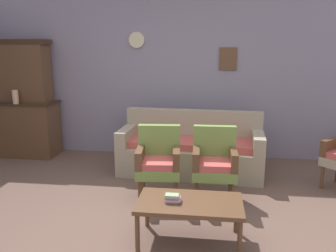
{
  "coord_description": "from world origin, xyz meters",
  "views": [
    {
      "loc": [
        0.68,
        -3.25,
        1.87
      ],
      "look_at": [
        0.11,
        1.11,
        0.85
      ],
      "focal_mm": 37.52,
      "sensor_mm": 36.0,
      "label": 1
    }
  ],
  "objects_px": {
    "armchair_near_cabinet": "(159,159)",
    "coffee_table": "(190,206)",
    "book_stack_on_table": "(173,198)",
    "floral_couch": "(191,151)",
    "vase_on_cabinet": "(15,97)",
    "armchair_row_middle": "(214,161)",
    "side_cabinet": "(25,129)"
  },
  "relations": [
    {
      "from": "book_stack_on_table",
      "to": "armchair_near_cabinet",
      "type": "bearing_deg",
      "value": 106.2
    },
    {
      "from": "vase_on_cabinet",
      "to": "book_stack_on_table",
      "type": "bearing_deg",
      "value": -38.45
    },
    {
      "from": "armchair_near_cabinet",
      "to": "coffee_table",
      "type": "distance_m",
      "value": 1.07
    },
    {
      "from": "floral_couch",
      "to": "book_stack_on_table",
      "type": "xyz_separation_m",
      "value": [
        -0.05,
        -1.96,
        0.13
      ]
    },
    {
      "from": "armchair_row_middle",
      "to": "coffee_table",
      "type": "height_order",
      "value": "armchair_row_middle"
    },
    {
      "from": "armchair_near_cabinet",
      "to": "coffee_table",
      "type": "xyz_separation_m",
      "value": [
        0.45,
        -0.96,
        -0.12
      ]
    },
    {
      "from": "floral_couch",
      "to": "book_stack_on_table",
      "type": "height_order",
      "value": "floral_couch"
    },
    {
      "from": "side_cabinet",
      "to": "coffee_table",
      "type": "bearing_deg",
      "value": -38.75
    },
    {
      "from": "armchair_near_cabinet",
      "to": "book_stack_on_table",
      "type": "distance_m",
      "value": 1.04
    },
    {
      "from": "armchair_near_cabinet",
      "to": "book_stack_on_table",
      "type": "relative_size",
      "value": 5.91
    },
    {
      "from": "side_cabinet",
      "to": "floral_couch",
      "type": "relative_size",
      "value": 0.54
    },
    {
      "from": "coffee_table",
      "to": "book_stack_on_table",
      "type": "distance_m",
      "value": 0.18
    },
    {
      "from": "armchair_row_middle",
      "to": "book_stack_on_table",
      "type": "height_order",
      "value": "armchair_row_middle"
    },
    {
      "from": "armchair_row_middle",
      "to": "floral_couch",
      "type": "bearing_deg",
      "value": 110.34
    },
    {
      "from": "side_cabinet",
      "to": "vase_on_cabinet",
      "type": "bearing_deg",
      "value": -89.05
    },
    {
      "from": "floral_couch",
      "to": "armchair_row_middle",
      "type": "relative_size",
      "value": 2.36
    },
    {
      "from": "side_cabinet",
      "to": "armchair_row_middle",
      "type": "distance_m",
      "value": 3.54
    },
    {
      "from": "armchair_row_middle",
      "to": "coffee_table",
      "type": "distance_m",
      "value": 1.04
    },
    {
      "from": "coffee_table",
      "to": "side_cabinet",
      "type": "bearing_deg",
      "value": 141.25
    },
    {
      "from": "floral_couch",
      "to": "armchair_near_cabinet",
      "type": "xyz_separation_m",
      "value": [
        -0.34,
        -0.97,
        0.17
      ]
    },
    {
      "from": "coffee_table",
      "to": "floral_couch",
      "type": "bearing_deg",
      "value": 93.39
    },
    {
      "from": "coffee_table",
      "to": "book_stack_on_table",
      "type": "bearing_deg",
      "value": -167.77
    },
    {
      "from": "armchair_near_cabinet",
      "to": "book_stack_on_table",
      "type": "bearing_deg",
      "value": -73.8
    },
    {
      "from": "vase_on_cabinet",
      "to": "armchair_row_middle",
      "type": "relative_size",
      "value": 0.25
    },
    {
      "from": "vase_on_cabinet",
      "to": "coffee_table",
      "type": "xyz_separation_m",
      "value": [
        3.01,
        -2.23,
        -0.67
      ]
    },
    {
      "from": "side_cabinet",
      "to": "floral_couch",
      "type": "xyz_separation_m",
      "value": [
        2.9,
        -0.49,
        -0.14
      ]
    },
    {
      "from": "armchair_near_cabinet",
      "to": "book_stack_on_table",
      "type": "xyz_separation_m",
      "value": [
        0.29,
        -1.0,
        -0.04
      ]
    },
    {
      "from": "vase_on_cabinet",
      "to": "armchair_near_cabinet",
      "type": "distance_m",
      "value": 2.91
    },
    {
      "from": "armchair_near_cabinet",
      "to": "side_cabinet",
      "type": "bearing_deg",
      "value": 150.42
    },
    {
      "from": "vase_on_cabinet",
      "to": "floral_couch",
      "type": "height_order",
      "value": "vase_on_cabinet"
    },
    {
      "from": "armchair_row_middle",
      "to": "book_stack_on_table",
      "type": "bearing_deg",
      "value": -110.58
    },
    {
      "from": "floral_couch",
      "to": "vase_on_cabinet",
      "type": "bearing_deg",
      "value": 174.1
    }
  ]
}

